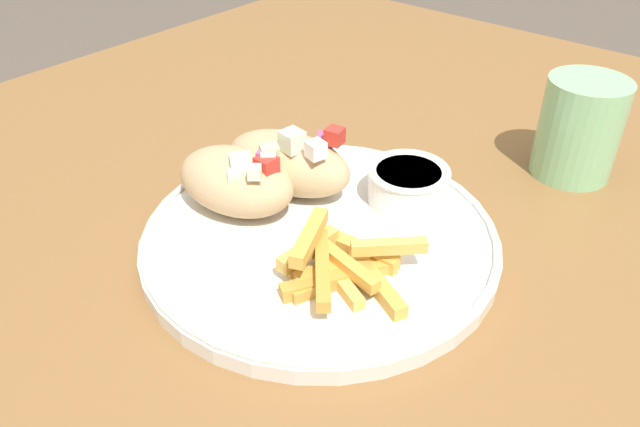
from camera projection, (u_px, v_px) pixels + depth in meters
table at (383, 307)px, 0.59m from camera, size 1.16×1.16×0.76m
plate at (320, 237)px, 0.53m from camera, size 0.30×0.30×0.02m
pita_sandwich_near at (237, 180)px, 0.54m from camera, size 0.12×0.09×0.06m
pita_sandwich_far at (289, 162)px, 0.56m from camera, size 0.13×0.09×0.07m
fries_pile at (340, 265)px, 0.47m from camera, size 0.11×0.10×0.04m
sauce_ramekin at (408, 183)px, 0.55m from camera, size 0.07×0.07×0.03m
water_glass at (578, 133)px, 0.61m from camera, size 0.08×0.08×0.10m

